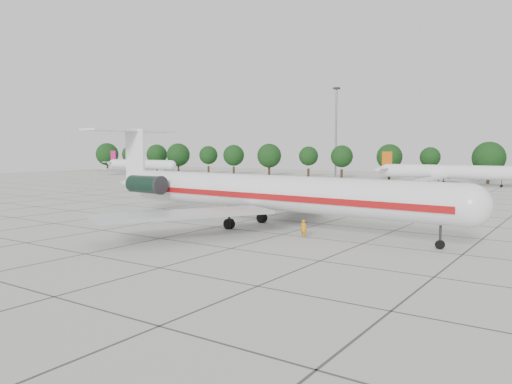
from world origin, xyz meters
TOP-DOWN VIEW (x-y plane):
  - ground at (0.00, 0.00)m, footprint 260.00×260.00m
  - apron_joints at (0.00, 15.00)m, footprint 170.00×170.00m
  - main_airliner at (2.72, 2.41)m, footprint 44.91×35.23m
  - ground_crew at (10.47, -0.43)m, footprint 0.66×0.48m
  - bg_airliner_a at (-90.69, 73.33)m, footprint 28.24×27.20m
  - bg_airliner_c at (4.58, 74.82)m, footprint 28.24×27.20m
  - tree_line at (-11.68, 85.00)m, footprint 249.86×8.44m
  - floodlight_mast at (-30.00, 92.00)m, footprint 1.60×1.60m

SIDE VIEW (x-z plane):
  - ground at x=0.00m, z-range 0.00..0.00m
  - apron_joints at x=0.00m, z-range 0.00..0.02m
  - ground_crew at x=10.47m, z-range 0.00..1.69m
  - bg_airliner_a at x=-90.69m, z-range -0.79..6.61m
  - bg_airliner_c at x=4.58m, z-range -0.79..6.61m
  - main_airliner at x=2.72m, z-range -1.54..8.98m
  - tree_line at x=-11.68m, z-range 0.87..11.09m
  - floodlight_mast at x=-30.00m, z-range 1.56..27.01m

